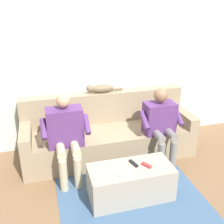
{
  "coord_description": "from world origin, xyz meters",
  "views": [
    {
      "loc": [
        0.9,
        3.33,
        2.21
      ],
      "look_at": [
        0.0,
        0.06,
        0.77
      ],
      "focal_mm": 43.06,
      "sensor_mm": 36.0,
      "label": 1
    }
  ],
  "objects_px": {
    "person_left_seated": "(161,121)",
    "cat_on_backrest": "(101,89)",
    "couch": "(108,135)",
    "person_right_seated": "(66,132)",
    "remote_white": "(126,174)",
    "remote_red": "(146,165)",
    "coffee_table": "(131,182)",
    "remote_black": "(134,163)"
  },
  "relations": [
    {
      "from": "person_left_seated",
      "to": "remote_black",
      "type": "xyz_separation_m",
      "value": [
        0.61,
        0.6,
        -0.2
      ]
    },
    {
      "from": "person_left_seated",
      "to": "cat_on_backrest",
      "type": "relative_size",
      "value": 1.93
    },
    {
      "from": "coffee_table",
      "to": "person_left_seated",
      "type": "distance_m",
      "value": 1.02
    },
    {
      "from": "coffee_table",
      "to": "person_right_seated",
      "type": "height_order",
      "value": "person_right_seated"
    },
    {
      "from": "person_left_seated",
      "to": "remote_red",
      "type": "relative_size",
      "value": 8.58
    },
    {
      "from": "person_left_seated",
      "to": "cat_on_backrest",
      "type": "distance_m",
      "value": 1.01
    },
    {
      "from": "person_left_seated",
      "to": "couch",
      "type": "bearing_deg",
      "value": -29.85
    },
    {
      "from": "remote_red",
      "to": "couch",
      "type": "bearing_deg",
      "value": 160.05
    },
    {
      "from": "couch",
      "to": "person_right_seated",
      "type": "xyz_separation_m",
      "value": [
        0.66,
        0.39,
        0.33
      ]
    },
    {
      "from": "person_left_seated",
      "to": "remote_black",
      "type": "relative_size",
      "value": 7.33
    },
    {
      "from": "remote_white",
      "to": "couch",
      "type": "bearing_deg",
      "value": -104.36
    },
    {
      "from": "person_right_seated",
      "to": "remote_red",
      "type": "relative_size",
      "value": 8.87
    },
    {
      "from": "remote_red",
      "to": "cat_on_backrest",
      "type": "bearing_deg",
      "value": 160.3
    },
    {
      "from": "cat_on_backrest",
      "to": "couch",
      "type": "bearing_deg",
      "value": 101.26
    },
    {
      "from": "couch",
      "to": "coffee_table",
      "type": "height_order",
      "value": "couch"
    },
    {
      "from": "couch",
      "to": "person_right_seated",
      "type": "height_order",
      "value": "person_right_seated"
    },
    {
      "from": "coffee_table",
      "to": "remote_black",
      "type": "distance_m",
      "value": 0.23
    },
    {
      "from": "remote_black",
      "to": "remote_white",
      "type": "bearing_deg",
      "value": -56.63
    },
    {
      "from": "coffee_table",
      "to": "remote_white",
      "type": "bearing_deg",
      "value": 49.07
    },
    {
      "from": "person_right_seated",
      "to": "coffee_table",
      "type": "bearing_deg",
      "value": 135.64
    },
    {
      "from": "person_right_seated",
      "to": "remote_white",
      "type": "height_order",
      "value": "person_right_seated"
    },
    {
      "from": "person_left_seated",
      "to": "person_right_seated",
      "type": "distance_m",
      "value": 1.32
    },
    {
      "from": "person_left_seated",
      "to": "remote_white",
      "type": "bearing_deg",
      "value": 45.53
    },
    {
      "from": "couch",
      "to": "cat_on_backrest",
      "type": "xyz_separation_m",
      "value": [
        0.05,
        -0.25,
        0.65
      ]
    },
    {
      "from": "person_right_seated",
      "to": "remote_white",
      "type": "relative_size",
      "value": 7.73
    },
    {
      "from": "couch",
      "to": "cat_on_backrest",
      "type": "bearing_deg",
      "value": -78.74
    },
    {
      "from": "remote_black",
      "to": "coffee_table",
      "type": "bearing_deg",
      "value": -56.57
    },
    {
      "from": "coffee_table",
      "to": "remote_red",
      "type": "relative_size",
      "value": 7.72
    },
    {
      "from": "couch",
      "to": "remote_black",
      "type": "height_order",
      "value": "couch"
    },
    {
      "from": "remote_black",
      "to": "remote_red",
      "type": "bearing_deg",
      "value": 45.08
    },
    {
      "from": "cat_on_backrest",
      "to": "remote_red",
      "type": "height_order",
      "value": "cat_on_backrest"
    },
    {
      "from": "couch",
      "to": "remote_red",
      "type": "xyz_separation_m",
      "value": [
        -0.18,
        1.05,
        0.11
      ]
    },
    {
      "from": "person_right_seated",
      "to": "cat_on_backrest",
      "type": "relative_size",
      "value": 2.0
    },
    {
      "from": "couch",
      "to": "person_left_seated",
      "type": "distance_m",
      "value": 0.82
    },
    {
      "from": "cat_on_backrest",
      "to": "remote_red",
      "type": "relative_size",
      "value": 4.43
    },
    {
      "from": "remote_red",
      "to": "person_left_seated",
      "type": "bearing_deg",
      "value": 114.88
    },
    {
      "from": "cat_on_backrest",
      "to": "remote_red",
      "type": "bearing_deg",
      "value": 100.2
    },
    {
      "from": "couch",
      "to": "remote_red",
      "type": "height_order",
      "value": "couch"
    },
    {
      "from": "coffee_table",
      "to": "person_right_seated",
      "type": "xyz_separation_m",
      "value": [
        0.66,
        -0.65,
        0.43
      ]
    },
    {
      "from": "couch",
      "to": "coffee_table",
      "type": "distance_m",
      "value": 1.04
    },
    {
      "from": "coffee_table",
      "to": "remote_white",
      "type": "distance_m",
      "value": 0.26
    },
    {
      "from": "remote_white",
      "to": "person_left_seated",
      "type": "bearing_deg",
      "value": -143.87
    }
  ]
}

